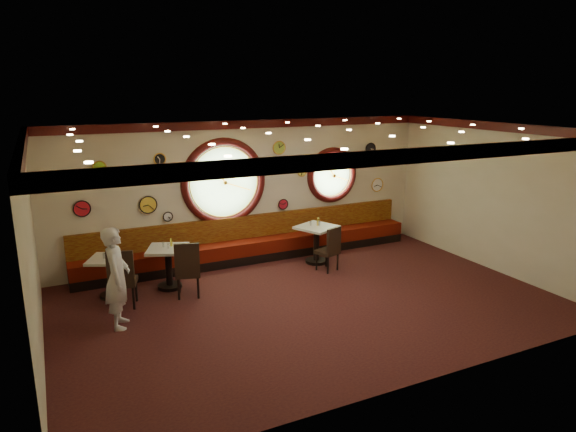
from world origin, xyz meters
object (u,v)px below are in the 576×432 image
object	(u,v)px
condiment_a_pepper	(112,255)
condiment_c_bottle	(318,222)
condiment_a_salt	(104,256)
waiter	(117,278)
condiment_b_bottle	(171,242)
table_c	(316,240)
condiment_b_pepper	(168,246)
condiment_a_bottle	(113,251)
chair_a	(122,275)
chair_b	(187,266)
condiment_b_salt	(163,245)
condiment_c_salt	(311,223)
table_a	(110,272)
table_b	(169,263)
condiment_c_pepper	(319,223)
chair_c	(331,246)

from	to	relation	value
condiment_a_pepper	condiment_c_bottle	size ratio (longest dim) A/B	0.59
condiment_a_salt	waiter	distance (m)	1.37
condiment_b_bottle	waiter	size ratio (longest dim) A/B	0.09
table_c	condiment_b_bottle	world-z (taller)	condiment_b_bottle
table_c	condiment_b_pepper	size ratio (longest dim) A/B	10.87
condiment_a_bottle	waiter	distance (m)	1.46
chair_a	chair_b	bearing A→B (deg)	15.24
condiment_b_salt	condiment_b_pepper	xyz separation A→B (m)	(0.07, -0.12, -0.00)
condiment_a_pepper	condiment_c_bottle	distance (m)	4.49
condiment_a_salt	condiment_b_pepper	size ratio (longest dim) A/B	1.13
condiment_a_salt	condiment_c_salt	size ratio (longest dim) A/B	0.98
condiment_a_bottle	waiter	xyz separation A→B (m)	(-0.13, -1.45, -0.01)
condiment_b_bottle	condiment_c_bottle	xyz separation A→B (m)	(3.35, 0.04, 0.03)
table_a	condiment_a_pepper	size ratio (longest dim) A/B	9.05
table_a	condiment_b_pepper	xyz separation A→B (m)	(1.11, -0.08, 0.39)
table_b	condiment_b_bottle	bearing A→B (deg)	37.40
chair_b	condiment_c_salt	bearing A→B (deg)	29.90
condiment_c_bottle	table_c	bearing A→B (deg)	-141.39
condiment_c_pepper	condiment_a_bottle	size ratio (longest dim) A/B	0.61
table_a	condiment_a_pepper	distance (m)	0.35
condiment_b_bottle	condiment_c_bottle	world-z (taller)	condiment_c_bottle
table_b	chair_b	world-z (taller)	chair_b
table_b	table_c	world-z (taller)	table_c
chair_a	condiment_b_pepper	world-z (taller)	chair_a
condiment_b_bottle	condiment_a_salt	bearing A→B (deg)	-178.54
condiment_b_pepper	condiment_c_pepper	xyz separation A→B (m)	(3.46, 0.12, 0.03)
chair_b	condiment_b_pepper	distance (m)	0.69
chair_c	condiment_c_pepper	distance (m)	0.74
condiment_b_salt	condiment_a_salt	bearing A→B (deg)	-178.01
table_a	table_c	world-z (taller)	table_c
chair_b	condiment_b_salt	xyz separation A→B (m)	(-0.28, 0.72, 0.26)
chair_a	condiment_a_bottle	size ratio (longest dim) A/B	3.84
table_c	waiter	distance (m)	4.74
condiment_b_pepper	condiment_b_bottle	xyz separation A→B (m)	(0.09, 0.12, 0.03)
table_a	condiment_a_salt	distance (m)	0.35
condiment_a_salt	condiment_c_bottle	xyz separation A→B (m)	(4.63, 0.07, 0.11)
table_a	condiment_a_bottle	distance (m)	0.40
condiment_a_pepper	condiment_b_pepper	world-z (taller)	condiment_b_pepper
chair_b	condiment_a_pepper	bearing A→B (deg)	168.47
table_b	chair_b	distance (m)	0.69
chair_c	condiment_a_salt	world-z (taller)	chair_c
condiment_a_salt	waiter	xyz separation A→B (m)	(0.05, -1.37, 0.02)
condiment_c_salt	condiment_c_pepper	size ratio (longest dim) A/B	1.00
condiment_c_salt	condiment_b_pepper	xyz separation A→B (m)	(-3.28, -0.20, -0.03)
table_a	chair_b	bearing A→B (deg)	-27.27
table_b	condiment_a_pepper	world-z (taller)	condiment_a_pepper
chair_b	condiment_c_pepper	xyz separation A→B (m)	(3.24, 0.73, 0.29)
condiment_b_salt	condiment_b_bottle	distance (m)	0.16
chair_b	condiment_a_bottle	bearing A→B (deg)	163.19
chair_a	condiment_a_salt	distance (m)	0.71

